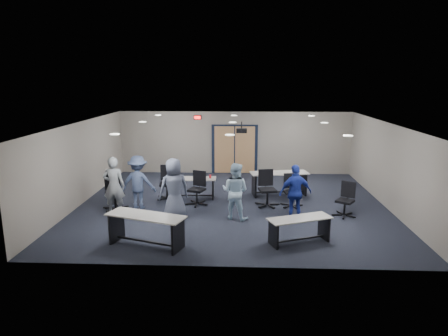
{
  "coord_description": "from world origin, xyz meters",
  "views": [
    {
      "loc": [
        0.31,
        -12.65,
        4.08
      ],
      "look_at": [
        -0.25,
        -0.3,
        1.3
      ],
      "focal_mm": 32.0,
      "sensor_mm": 36.0,
      "label": 1
    }
  ],
  "objects_px": {
    "table_back_right": "(279,180)",
    "person_navy": "(295,193)",
    "chair_back_c": "(267,189)",
    "chair_loose_left": "(115,192)",
    "chair_back_a": "(167,183)",
    "table_back_left": "(190,184)",
    "person_plaid": "(174,189)",
    "table_front_left": "(146,225)",
    "person_lightblue": "(235,191)",
    "chair_loose_right": "(345,200)",
    "table_front_right": "(299,226)",
    "person_back": "(138,182)",
    "chair_back_b": "(197,188)",
    "chair_back_d": "(292,191)",
    "person_gray": "(114,186)"
  },
  "relations": [
    {
      "from": "person_navy",
      "to": "chair_back_a",
      "type": "bearing_deg",
      "value": -38.68
    },
    {
      "from": "table_front_right",
      "to": "table_front_left",
      "type": "bearing_deg",
      "value": 163.55
    },
    {
      "from": "table_back_left",
      "to": "chair_loose_left",
      "type": "bearing_deg",
      "value": -150.42
    },
    {
      "from": "chair_back_a",
      "to": "person_plaid",
      "type": "height_order",
      "value": "person_plaid"
    },
    {
      "from": "table_back_left",
      "to": "person_gray",
      "type": "distance_m",
      "value": 2.78
    },
    {
      "from": "chair_back_c",
      "to": "person_back",
      "type": "height_order",
      "value": "person_back"
    },
    {
      "from": "chair_loose_right",
      "to": "person_navy",
      "type": "relative_size",
      "value": 0.63
    },
    {
      "from": "table_back_left",
      "to": "person_navy",
      "type": "xyz_separation_m",
      "value": [
        3.34,
        -2.04,
        0.33
      ]
    },
    {
      "from": "chair_back_b",
      "to": "table_front_right",
      "type": "bearing_deg",
      "value": -25.93
    },
    {
      "from": "chair_back_a",
      "to": "chair_loose_left",
      "type": "height_order",
      "value": "chair_loose_left"
    },
    {
      "from": "person_back",
      "to": "chair_back_c",
      "type": "bearing_deg",
      "value": -170.36
    },
    {
      "from": "table_back_right",
      "to": "person_back",
      "type": "height_order",
      "value": "person_back"
    },
    {
      "from": "chair_back_d",
      "to": "person_gray",
      "type": "height_order",
      "value": "person_gray"
    },
    {
      "from": "chair_back_d",
      "to": "chair_loose_left",
      "type": "height_order",
      "value": "chair_loose_left"
    },
    {
      "from": "chair_loose_right",
      "to": "person_back",
      "type": "bearing_deg",
      "value": -149.54
    },
    {
      "from": "table_back_right",
      "to": "chair_back_b",
      "type": "distance_m",
      "value": 3.08
    },
    {
      "from": "person_navy",
      "to": "table_front_left",
      "type": "bearing_deg",
      "value": 13.79
    },
    {
      "from": "person_plaid",
      "to": "person_gray",
      "type": "bearing_deg",
      "value": -35.16
    },
    {
      "from": "chair_loose_right",
      "to": "person_lightblue",
      "type": "distance_m",
      "value": 3.34
    },
    {
      "from": "table_front_left",
      "to": "chair_loose_right",
      "type": "xyz_separation_m",
      "value": [
        5.47,
        2.44,
        -0.03
      ]
    },
    {
      "from": "person_lightblue",
      "to": "table_back_left",
      "type": "bearing_deg",
      "value": -30.37
    },
    {
      "from": "chair_back_c",
      "to": "chair_loose_right",
      "type": "relative_size",
      "value": 1.13
    },
    {
      "from": "person_plaid",
      "to": "person_navy",
      "type": "bearing_deg",
      "value": 155.09
    },
    {
      "from": "table_back_right",
      "to": "chair_back_b",
      "type": "bearing_deg",
      "value": -165.75
    },
    {
      "from": "table_back_left",
      "to": "chair_back_c",
      "type": "relative_size",
      "value": 1.51
    },
    {
      "from": "chair_back_d",
      "to": "person_back",
      "type": "xyz_separation_m",
      "value": [
        -4.91,
        -0.39,
        0.33
      ]
    },
    {
      "from": "chair_loose_left",
      "to": "table_back_right",
      "type": "bearing_deg",
      "value": -10.98
    },
    {
      "from": "person_plaid",
      "to": "chair_back_a",
      "type": "bearing_deg",
      "value": -99.5
    },
    {
      "from": "chair_back_a",
      "to": "chair_back_b",
      "type": "distance_m",
      "value": 1.23
    },
    {
      "from": "chair_loose_left",
      "to": "person_lightblue",
      "type": "bearing_deg",
      "value": -40.19
    },
    {
      "from": "table_front_right",
      "to": "person_lightblue",
      "type": "relative_size",
      "value": 1.02
    },
    {
      "from": "table_front_left",
      "to": "table_back_left",
      "type": "bearing_deg",
      "value": 100.68
    },
    {
      "from": "chair_back_b",
      "to": "chair_loose_left",
      "type": "bearing_deg",
      "value": -146.87
    },
    {
      "from": "table_back_right",
      "to": "person_plaid",
      "type": "bearing_deg",
      "value": -151.63
    },
    {
      "from": "person_plaid",
      "to": "chair_loose_right",
      "type": "bearing_deg",
      "value": 159.15
    },
    {
      "from": "chair_back_c",
      "to": "person_lightblue",
      "type": "xyz_separation_m",
      "value": [
        -1.03,
        -1.24,
        0.26
      ]
    },
    {
      "from": "chair_back_d",
      "to": "chair_loose_left",
      "type": "bearing_deg",
      "value": 177.76
    },
    {
      "from": "table_front_left",
      "to": "chair_back_b",
      "type": "bearing_deg",
      "value": 94.1
    },
    {
      "from": "chair_back_c",
      "to": "chair_loose_left",
      "type": "height_order",
      "value": "chair_back_c"
    },
    {
      "from": "chair_loose_right",
      "to": "table_front_left",
      "type": "bearing_deg",
      "value": -121.28
    },
    {
      "from": "table_back_left",
      "to": "chair_back_d",
      "type": "height_order",
      "value": "chair_back_d"
    },
    {
      "from": "table_back_right",
      "to": "person_back",
      "type": "distance_m",
      "value": 4.94
    },
    {
      "from": "person_plaid",
      "to": "person_navy",
      "type": "relative_size",
      "value": 1.1
    },
    {
      "from": "table_front_right",
      "to": "chair_back_c",
      "type": "xyz_separation_m",
      "value": [
        -0.63,
        2.96,
        0.14
      ]
    },
    {
      "from": "table_back_right",
      "to": "person_navy",
      "type": "relative_size",
      "value": 1.28
    },
    {
      "from": "chair_loose_right",
      "to": "person_plaid",
      "type": "height_order",
      "value": "person_plaid"
    },
    {
      "from": "person_plaid",
      "to": "person_back",
      "type": "distance_m",
      "value": 1.59
    },
    {
      "from": "table_back_left",
      "to": "chair_back_c",
      "type": "bearing_deg",
      "value": -17.85
    },
    {
      "from": "chair_loose_left",
      "to": "person_lightblue",
      "type": "xyz_separation_m",
      "value": [
        3.82,
        -0.66,
        0.26
      ]
    },
    {
      "from": "chair_back_c",
      "to": "table_back_left",
      "type": "bearing_deg",
      "value": 151.47
    }
  ]
}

